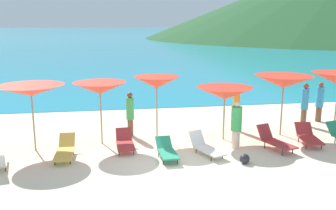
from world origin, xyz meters
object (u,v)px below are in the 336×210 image
umbrella_4 (225,93)px  umbrella_2 (100,88)px  beachgoer_4 (130,113)px  umbrella_1 (31,91)px  beachgoer_2 (236,106)px  lounge_chair_5 (167,150)px  umbrella_5 (284,82)px  beachgoer_0 (236,124)px  umbrella_3 (157,83)px  beachgoer_3 (305,103)px  beach_ball (245,159)px  lounge_chair_7 (308,136)px  lounge_chair_2 (206,147)px  lounge_chair_3 (275,140)px  lounge_chair_6 (65,150)px  lounge_chair_1 (125,142)px  beachgoer_1 (320,101)px

umbrella_4 → umbrella_2: bearing=176.8°
beachgoer_4 → umbrella_1: bearing=100.7°
beachgoer_2 → lounge_chair_5: bearing=-24.2°
umbrella_5 → umbrella_4: bearing=-175.8°
beachgoer_0 → beachgoer_4: (-3.57, 2.13, 0.04)m
umbrella_3 → beachgoer_3: bearing=6.5°
umbrella_1 → beach_ball: umbrella_1 is taller
lounge_chair_5 → umbrella_1: bearing=158.4°
umbrella_1 → beachgoer_3: umbrella_1 is taller
lounge_chair_5 → lounge_chair_7: (5.35, 0.59, 0.03)m
umbrella_2 → umbrella_5: size_ratio=0.94×
beachgoer_0 → beachgoer_2: size_ratio=0.90×
umbrella_2 → beachgoer_4: (1.10, 0.80, -1.13)m
beachgoer_0 → beachgoer_3: size_ratio=0.93×
lounge_chair_2 → lounge_chair_3: 2.52m
umbrella_2 → lounge_chair_7: size_ratio=1.41×
umbrella_4 → lounge_chair_6: (-5.76, -1.03, -1.54)m
lounge_chair_1 → beach_ball: bearing=-29.2°
beachgoer_1 → beachgoer_3: (-0.99, -0.46, 0.04)m
lounge_chair_2 → beachgoer_1: (6.14, 3.34, 0.69)m
umbrella_2 → lounge_chair_2: (3.48, -1.74, -1.81)m
umbrella_3 → lounge_chair_3: 4.76m
beachgoer_2 → beach_ball: bearing=11.2°
lounge_chair_2 → beachgoer_3: (5.16, 2.88, 0.73)m
beachgoer_4 → lounge_chair_7: bearing=-117.1°
umbrella_3 → lounge_chair_5: bearing=-89.8°
umbrella_3 → beachgoer_2: bearing=7.5°
lounge_chair_2 → lounge_chair_7: bearing=-14.5°
umbrella_2 → beachgoer_4: umbrella_2 is taller
beach_ball → beachgoer_1: bearing=40.3°
umbrella_3 → beachgoer_1: bearing=9.1°
lounge_chair_3 → beachgoer_0: (-1.32, 0.32, 0.57)m
umbrella_4 → umbrella_3: bearing=165.2°
beachgoer_2 → beachgoer_3: size_ratio=1.03×
lounge_chair_3 → lounge_chair_5: size_ratio=1.07×
umbrella_1 → umbrella_3: size_ratio=1.00×
beachgoer_3 → umbrella_4: bearing=-122.1°
umbrella_3 → beachgoer_4: umbrella_3 is taller
lounge_chair_5 → lounge_chair_2: bearing=3.9°
lounge_chair_7 → beachgoer_2: size_ratio=0.85×
lounge_chair_5 → beachgoer_4: 2.96m
umbrella_1 → lounge_chair_5: 5.00m
lounge_chair_3 → beach_ball: 1.92m
lounge_chair_2 → lounge_chair_6: lounge_chair_2 is taller
umbrella_5 → lounge_chair_7: umbrella_5 is taller
umbrella_2 → umbrella_5: 6.98m
umbrella_4 → lounge_chair_5: size_ratio=1.51×
lounge_chair_6 → umbrella_2: bearing=48.3°
lounge_chair_6 → beachgoer_4: 3.17m
umbrella_2 → lounge_chair_2: umbrella_2 is taller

